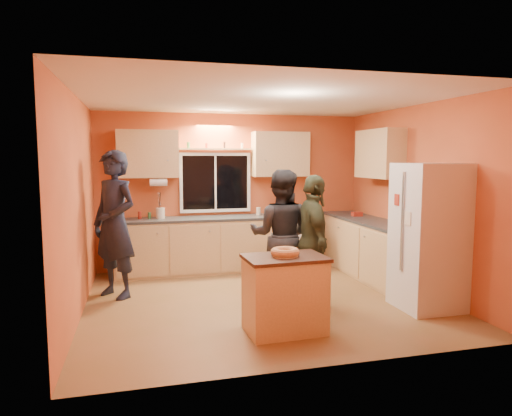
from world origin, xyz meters
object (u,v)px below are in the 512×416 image
object	(u,v)px
refrigerator	(429,237)
person_left	(115,224)
island	(285,294)
person_right	(313,241)
person_center	(280,235)

from	to	relation	value
refrigerator	person_left	distance (m)	4.04
island	person_right	distance (m)	1.04
person_right	person_center	bearing A→B (deg)	48.33
island	person_center	distance (m)	1.22
person_left	person_right	size ratio (longest dim) A/B	1.19
person_left	person_center	distance (m)	2.21
person_center	person_right	bearing A→B (deg)	155.03
refrigerator	island	xyz separation A→B (m)	(-1.96, -0.31, -0.48)
refrigerator	person_right	bearing A→B (deg)	162.68
refrigerator	person_left	world-z (taller)	person_left
island	person_right	size ratio (longest dim) A/B	0.53
island	refrigerator	bearing A→B (deg)	6.43
refrigerator	island	world-z (taller)	refrigerator
person_center	person_right	xyz separation A→B (m)	(0.31, -0.37, -0.03)
person_left	person_right	world-z (taller)	person_left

